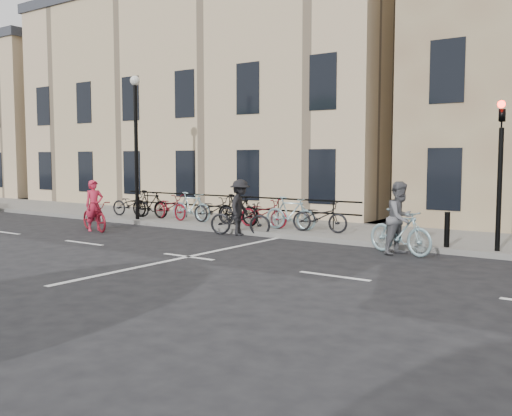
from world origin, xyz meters
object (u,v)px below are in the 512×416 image
Objects in this scene: cyclist_grey at (400,225)px; cyclist_dark at (240,213)px; traffic_light at (501,157)px; cyclist_pink at (94,213)px; lamp_post at (136,129)px.

cyclist_grey is 0.94× the size of cyclist_dark.
cyclist_pink is at bearing -169.05° from traffic_light.
traffic_light is 1.86× the size of cyclist_dark.
cyclist_dark is (4.64, 1.91, 0.11)m from cyclist_pink.
cyclist_dark is (5.17, -0.50, -2.80)m from lamp_post.
lamp_post reaches higher than traffic_light.
traffic_light is 0.74× the size of lamp_post.
cyclist_pink is 1.02× the size of cyclist_grey.
cyclist_pink is at bearing 94.52° from cyclist_dark.
cyclist_grey is (-2.10, -0.98, -1.71)m from traffic_light.
traffic_light reaches higher than cyclist_dark.
lamp_post reaches higher than cyclist_dark.
traffic_light is 12.74m from lamp_post.
cyclist_pink is at bearing 114.72° from cyclist_grey.
cyclist_pink is (-12.17, -2.35, -1.87)m from traffic_light.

